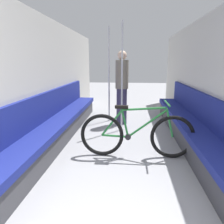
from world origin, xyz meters
TOP-DOWN VIEW (x-y plane):
  - wall_left at (-1.49, 2.95)m, footprint 0.10×9.09m
  - wall_right at (1.49, 2.95)m, footprint 0.10×9.09m
  - bench_seat_row_left at (-1.24, 3.12)m, footprint 0.48×4.88m
  - bench_seat_row_right at (1.24, 3.12)m, footprint 0.48×4.88m
  - bicycle at (0.24, 2.46)m, footprint 1.76×0.46m
  - grab_pole_near at (-0.05, 3.82)m, footprint 0.08×0.08m
  - grab_pole_far at (-0.40, 4.57)m, footprint 0.08×0.08m
  - passenger_standing at (-0.08, 4.34)m, footprint 0.30×0.30m

SIDE VIEW (x-z plane):
  - bench_seat_row_left at x=-1.24m, z-range -0.17..0.76m
  - bench_seat_row_right at x=1.24m, z-range -0.17..0.76m
  - bicycle at x=0.24m, z-range -0.08..0.80m
  - passenger_standing at x=-0.08m, z-range 0.03..1.74m
  - grab_pole_near at x=-0.05m, z-range -0.03..2.24m
  - grab_pole_far at x=-0.40m, z-range -0.03..2.24m
  - wall_left at x=-1.49m, z-range 0.00..2.29m
  - wall_right at x=1.49m, z-range 0.00..2.29m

